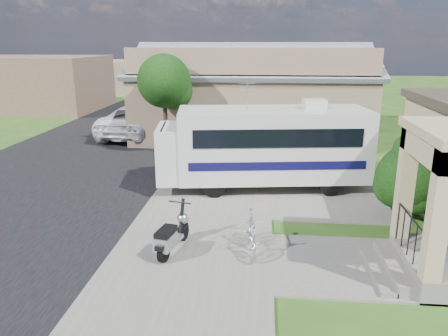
# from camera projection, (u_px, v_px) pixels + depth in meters

# --- Properties ---
(ground) EXTENTS (120.00, 120.00, 0.00)m
(ground) POSITION_uv_depth(u_px,v_px,m) (234.00, 242.00, 11.46)
(ground) COLOR #224713
(street_slab) EXTENTS (9.00, 80.00, 0.02)m
(street_slab) POSITION_uv_depth(u_px,v_px,m) (98.00, 147.00, 21.69)
(street_slab) COLOR black
(street_slab) RESTS_ON ground
(sidewalk_slab) EXTENTS (4.00, 80.00, 0.06)m
(sidewalk_slab) POSITION_uv_depth(u_px,v_px,m) (228.00, 150.00, 21.10)
(sidewalk_slab) COLOR #605E56
(sidewalk_slab) RESTS_ON ground
(driveway_slab) EXTENTS (7.00, 6.00, 0.05)m
(driveway_slab) POSITION_uv_depth(u_px,v_px,m) (285.00, 188.00, 15.62)
(driveway_slab) COLOR #605E56
(driveway_slab) RESTS_ON ground
(walk_slab) EXTENTS (4.00, 3.00, 0.05)m
(walk_slab) POSITION_uv_depth(u_px,v_px,m) (358.00, 265.00, 10.23)
(walk_slab) COLOR #605E56
(walk_slab) RESTS_ON ground
(warehouse) EXTENTS (12.50, 8.40, 5.04)m
(warehouse) POSITION_uv_depth(u_px,v_px,m) (252.00, 99.00, 24.26)
(warehouse) COLOR #826951
(warehouse) RESTS_ON ground
(distant_bldg_far) EXTENTS (10.00, 8.00, 4.00)m
(distant_bldg_far) POSITION_uv_depth(u_px,v_px,m) (34.00, 83.00, 33.46)
(distant_bldg_far) COLOR brown
(distant_bldg_far) RESTS_ON ground
(distant_bldg_near) EXTENTS (8.00, 7.00, 3.20)m
(distant_bldg_near) POSITION_uv_depth(u_px,v_px,m) (112.00, 77.00, 44.87)
(distant_bldg_near) COLOR #826951
(distant_bldg_near) RESTS_ON ground
(street_tree_a) EXTENTS (2.44, 2.40, 4.58)m
(street_tree_a) POSITION_uv_depth(u_px,v_px,m) (167.00, 84.00, 19.54)
(street_tree_a) COLOR black
(street_tree_a) RESTS_ON ground
(street_tree_b) EXTENTS (2.44, 2.40, 4.73)m
(street_tree_b) POSITION_uv_depth(u_px,v_px,m) (199.00, 68.00, 29.06)
(street_tree_b) COLOR black
(street_tree_b) RESTS_ON ground
(street_tree_c) EXTENTS (2.44, 2.40, 4.42)m
(street_tree_c) POSITION_uv_depth(u_px,v_px,m) (215.00, 65.00, 37.74)
(street_tree_c) COLOR black
(street_tree_c) RESTS_ON ground
(motorhome) EXTENTS (7.52, 3.26, 3.73)m
(motorhome) POSITION_uv_depth(u_px,v_px,m) (265.00, 144.00, 15.30)
(motorhome) COLOR beige
(motorhome) RESTS_ON ground
(shrub) EXTENTS (2.14, 2.04, 2.62)m
(shrub) POSITION_uv_depth(u_px,v_px,m) (412.00, 175.00, 12.69)
(shrub) COLOR black
(shrub) RESTS_ON ground
(scooter) EXTENTS (0.74, 1.74, 1.15)m
(scooter) POSITION_uv_depth(u_px,v_px,m) (172.00, 236.00, 10.66)
(scooter) COLOR black
(scooter) RESTS_ON ground
(bicycle) EXTENTS (0.67, 1.73, 1.01)m
(bicycle) POSITION_uv_depth(u_px,v_px,m) (252.00, 235.00, 10.73)
(bicycle) COLOR #B3B2BB
(bicycle) RESTS_ON ground
(pickup_truck) EXTENTS (3.71, 6.61, 1.75)m
(pickup_truck) POSITION_uv_depth(u_px,v_px,m) (141.00, 120.00, 24.18)
(pickup_truck) COLOR white
(pickup_truck) RESTS_ON ground
(van) EXTENTS (3.36, 6.45, 1.79)m
(van) POSITION_uv_depth(u_px,v_px,m) (160.00, 103.00, 31.05)
(van) COLOR white
(van) RESTS_ON ground
(garden_hose) EXTENTS (0.41, 0.41, 0.19)m
(garden_hose) POSITION_uv_depth(u_px,v_px,m) (384.00, 252.00, 10.75)
(garden_hose) COLOR #156C24
(garden_hose) RESTS_ON ground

